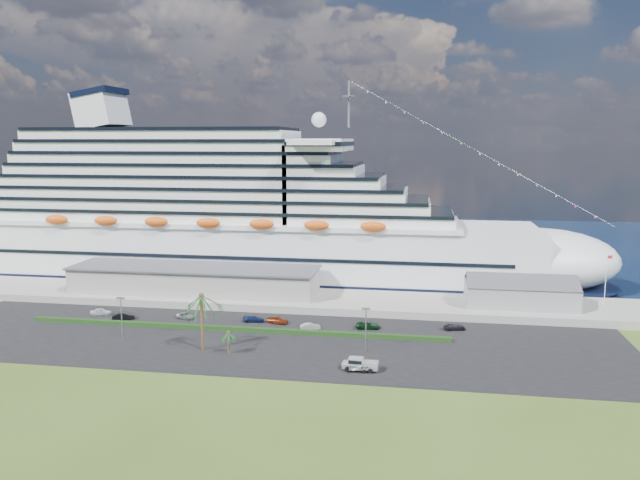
% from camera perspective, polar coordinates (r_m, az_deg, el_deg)
% --- Properties ---
extents(ground, '(420.00, 420.00, 0.00)m').
position_cam_1_polar(ground, '(113.34, -6.51, -10.91)').
color(ground, '#3C541C').
rests_on(ground, ground).
extents(asphalt_lot, '(140.00, 38.00, 0.12)m').
position_cam_1_polar(asphalt_lot, '(123.34, -5.10, -9.17)').
color(asphalt_lot, black).
rests_on(asphalt_lot, ground).
extents(wharf, '(240.00, 20.00, 1.80)m').
position_cam_1_polar(wharf, '(150.20, -2.36, -5.44)').
color(wharf, gray).
rests_on(wharf, ground).
extents(water, '(420.00, 160.00, 0.02)m').
position_cam_1_polar(water, '(237.36, 2.03, -0.23)').
color(water, black).
rests_on(water, ground).
extents(cruise_ship, '(191.00, 38.00, 54.00)m').
position_cam_1_polar(cruise_ship, '(175.36, -7.71, 1.86)').
color(cruise_ship, silver).
rests_on(cruise_ship, ground).
extents(terminal_building, '(61.00, 15.00, 6.30)m').
position_cam_1_polar(terminal_building, '(156.10, -11.41, -3.51)').
color(terminal_building, gray).
rests_on(terminal_building, wharf).
extents(port_shed, '(24.00, 12.31, 7.37)m').
position_cam_1_polar(port_shed, '(148.12, 17.82, -4.70)').
color(port_shed, gray).
rests_on(port_shed, wharf).
extents(flagpole, '(1.08, 0.16, 12.00)m').
position_cam_1_polar(flagpole, '(151.08, 24.68, -3.33)').
color(flagpole, silver).
rests_on(flagpole, wharf).
extents(hedge, '(88.00, 1.10, 0.90)m').
position_cam_1_polar(hedge, '(129.87, -8.01, -8.04)').
color(hedge, black).
rests_on(hedge, asphalt_lot).
extents(lamp_post_left, '(1.60, 0.35, 8.27)m').
position_cam_1_polar(lamp_post_left, '(128.83, -17.71, -6.32)').
color(lamp_post_left, gray).
rests_on(lamp_post_left, asphalt_lot).
extents(lamp_post_right, '(1.60, 0.35, 8.27)m').
position_cam_1_polar(lamp_post_right, '(115.66, 4.21, -7.67)').
color(lamp_post_right, gray).
rests_on(lamp_post_right, asphalt_lot).
extents(palm_tall, '(8.82, 8.82, 11.13)m').
position_cam_1_polar(palm_tall, '(117.22, -10.79, -5.62)').
color(palm_tall, '#47301E').
rests_on(palm_tall, ground).
extents(palm_short, '(3.53, 3.53, 4.56)m').
position_cam_1_polar(palm_short, '(115.66, -8.37, -8.61)').
color(palm_short, '#47301E').
rests_on(palm_short, ground).
extents(parked_car_0, '(4.83, 2.93, 1.54)m').
position_cam_1_polar(parked_car_0, '(147.91, -19.41, -6.21)').
color(parked_car_0, silver).
rests_on(parked_car_0, asphalt_lot).
extents(parked_car_1, '(4.97, 3.33, 1.55)m').
position_cam_1_polar(parked_car_1, '(142.79, -17.52, -6.65)').
color(parked_car_1, black).
rests_on(parked_car_1, asphalt_lot).
extents(parked_car_2, '(4.93, 3.46, 1.25)m').
position_cam_1_polar(parked_car_2, '(140.22, -12.25, -6.78)').
color(parked_car_2, gray).
rests_on(parked_car_2, asphalt_lot).
extents(parked_car_3, '(4.72, 2.36, 1.32)m').
position_cam_1_polar(parked_car_3, '(135.36, -6.10, -7.19)').
color(parked_car_3, '#142048').
rests_on(parked_car_3, asphalt_lot).
extents(parked_car_4, '(4.81, 2.51, 1.56)m').
position_cam_1_polar(parked_car_4, '(133.68, -3.90, -7.32)').
color(parked_car_4, maroon).
rests_on(parked_car_4, asphalt_lot).
extents(parked_car_5, '(4.34, 2.63, 1.35)m').
position_cam_1_polar(parked_car_5, '(129.37, -0.89, -7.91)').
color(parked_car_5, '#ADB0B4').
rests_on(parked_car_5, asphalt_lot).
extents(parked_car_6, '(5.26, 2.81, 1.40)m').
position_cam_1_polar(parked_car_6, '(130.37, 4.40, -7.79)').
color(parked_car_6, black).
rests_on(parked_car_6, asphalt_lot).
extents(parked_car_7, '(4.86, 2.94, 1.32)m').
position_cam_1_polar(parked_car_7, '(132.08, 12.19, -7.77)').
color(parked_car_7, black).
rests_on(parked_car_7, asphalt_lot).
extents(pickup_truck, '(6.19, 2.53, 2.15)m').
position_cam_1_polar(pickup_truck, '(107.71, 3.66, -11.22)').
color(pickup_truck, black).
rests_on(pickup_truck, asphalt_lot).
extents(boat_trailer, '(5.84, 4.24, 1.62)m').
position_cam_1_polar(boat_trailer, '(107.24, 3.89, -11.38)').
color(boat_trailer, gray).
rests_on(boat_trailer, asphalt_lot).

